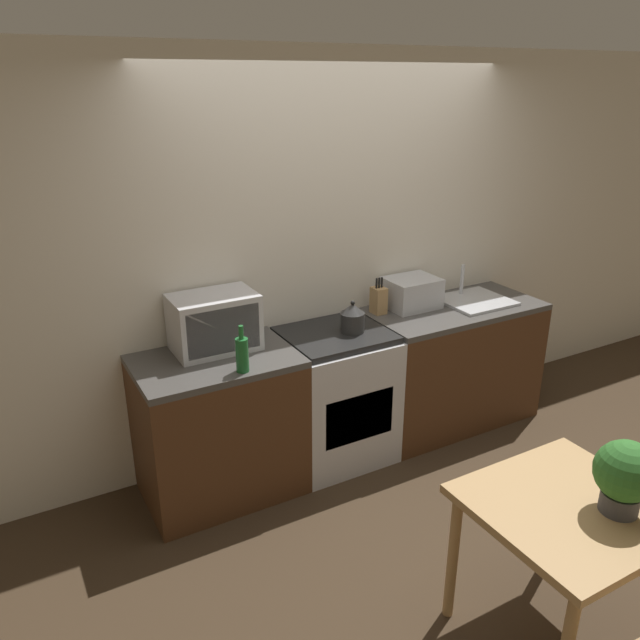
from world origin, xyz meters
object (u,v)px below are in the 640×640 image
at_px(kettle, 352,318).
at_px(bottle, 242,354).
at_px(toaster_oven, 412,293).
at_px(stove_range, 335,395).
at_px(dining_table, 568,524).
at_px(microwave, 214,322).

distance_m(kettle, bottle, 0.85).
bearing_deg(kettle, toaster_oven, 16.85).
relative_size(stove_range, dining_table, 1.14).
distance_m(stove_range, bottle, 0.95).
distance_m(stove_range, kettle, 0.55).
relative_size(microwave, dining_table, 0.62).
bearing_deg(kettle, dining_table, -89.42).
xyz_separation_m(stove_range, microwave, (-0.75, 0.13, 0.62)).
bearing_deg(stove_range, toaster_oven, 11.54).
bearing_deg(microwave, bottle, -86.28).
xyz_separation_m(stove_range, toaster_oven, (0.70, 0.14, 0.56)).
distance_m(stove_range, microwave, 0.99).
bearing_deg(kettle, microwave, 168.96).
bearing_deg(dining_table, toaster_oven, 72.94).
distance_m(microwave, toaster_oven, 1.46).
bearing_deg(bottle, toaster_oven, 14.64).
bearing_deg(stove_range, dining_table, -86.22).
xyz_separation_m(kettle, toaster_oven, (0.60, 0.18, 0.01)).
distance_m(stove_range, toaster_oven, 0.91).
height_order(stove_range, microwave, microwave).
bearing_deg(bottle, kettle, 13.00).
bearing_deg(kettle, stove_range, 158.37).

